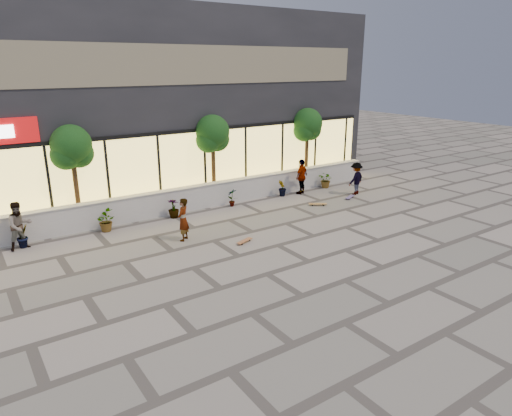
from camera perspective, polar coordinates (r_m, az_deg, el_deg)
ground at (r=13.87m, az=1.42°, el=-8.25°), size 80.00×80.00×0.00m
planter_wall at (r=19.42m, az=-10.69°, el=0.77°), size 22.00×0.42×1.04m
retail_building at (r=23.82m, az=-16.72°, el=12.56°), size 24.00×9.17×8.50m
shrub_b at (r=17.58m, az=-27.12°, el=-3.14°), size 0.57×0.57×0.81m
shrub_c at (r=18.05m, az=-18.37°, el=-1.54°), size 0.68×0.77×0.81m
shrub_d at (r=18.93m, az=-10.26°, el=-0.02°), size 0.64×0.64×0.81m
shrub_e at (r=20.16m, az=-3.01°, el=1.34°), size 0.46×0.35×0.81m
shrub_f at (r=21.69m, az=3.32°, el=2.50°), size 0.55×0.57×0.81m
shrub_g at (r=23.45m, az=8.77°, el=3.48°), size 0.77×0.84×0.81m
tree_midwest at (r=18.48m, az=-22.05°, el=6.79°), size 1.60×1.50×3.92m
tree_mideast at (r=20.57m, az=-5.44°, el=8.97°), size 1.60×1.50×3.92m
tree_east at (r=23.69m, az=6.45°, el=10.08°), size 1.60×1.50×3.92m
skater_center at (r=16.34m, az=-9.10°, el=-1.43°), size 0.67×0.66×1.56m
skater_left at (r=17.30m, az=-27.43°, el=-1.98°), size 0.95×0.82×1.67m
skater_right_near at (r=22.10m, az=5.73°, el=3.93°), size 1.08×0.77×1.70m
skater_right_far at (r=22.44m, az=12.39°, el=3.62°), size 1.11×0.78×1.56m
skateboard_center at (r=16.15m, az=-1.44°, el=-4.12°), size 0.74×0.41×0.09m
skateboard_right_near at (r=20.49m, az=7.74°, el=0.51°), size 0.78×0.61×0.10m
skateboard_right_far at (r=21.83m, az=11.65°, el=1.36°), size 0.74×0.46×0.09m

